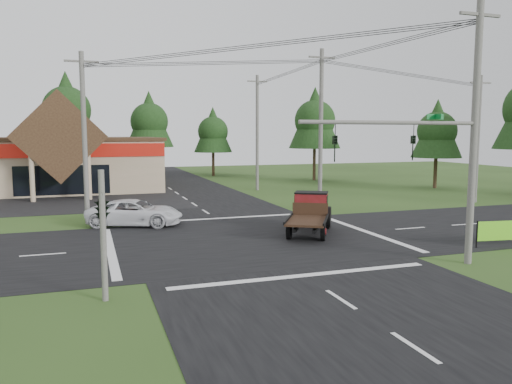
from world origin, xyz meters
name	(u,v)px	position (x,y,z in m)	size (l,w,h in m)	color
ground	(249,240)	(0.00, 0.00, 0.00)	(120.00, 120.00, 0.00)	#284117
road_ns	(249,240)	(0.00, 0.00, 0.01)	(12.00, 120.00, 0.02)	black
road_ew	(249,240)	(0.00, 0.00, 0.01)	(120.00, 12.00, 0.02)	black
parking_apron	(8,204)	(-14.00, 19.00, 0.01)	(28.00, 14.00, 0.02)	black
cvs_building	(3,162)	(-15.70, 29.57, 2.78)	(30.40, 18.20, 9.19)	tan
traffic_signal_mast	(440,162)	(5.82, -7.50, 4.43)	(8.12, 0.24, 7.00)	#595651
traffic_signal_corner	(102,196)	(-7.50, -7.32, 3.52)	(0.53, 2.48, 4.40)	#595651
utility_pole_nr	(474,132)	(7.50, -7.50, 5.64)	(2.00, 0.30, 11.00)	#595651
utility_pole_nw	(84,137)	(-8.00, 8.00, 5.39)	(2.00, 0.30, 10.50)	#595651
utility_pole_ne	(321,129)	(8.00, 8.00, 5.89)	(2.00, 0.30, 11.50)	#595651
utility_pole_far	(478,138)	(22.00, 8.00, 5.24)	(2.00, 0.30, 10.20)	#595651
utility_pole_n	(257,132)	(8.00, 22.00, 5.74)	(2.00, 0.30, 11.20)	#595651
tree_row_c	(66,108)	(-10.00, 41.00, 8.72)	(7.28, 7.28, 13.13)	#332316
tree_row_d	(149,120)	(0.00, 42.00, 7.38)	(6.16, 6.16, 11.11)	#332316
tree_row_e	(213,130)	(8.00, 40.00, 6.03)	(5.04, 5.04, 9.09)	#332316
tree_side_ne	(315,118)	(18.00, 30.00, 7.38)	(6.16, 6.16, 11.11)	#332316
tree_side_e_near	(437,129)	(26.00, 18.00, 6.03)	(5.04, 5.04, 9.09)	#332316
antique_flatbed_truck	(309,214)	(3.68, 0.48, 1.15)	(2.09, 5.48, 2.29)	#54110C
roadside_banner	(512,233)	(11.91, -5.55, 0.68)	(3.96, 0.12, 1.35)	#61C219
white_pickup	(135,213)	(-5.25, 6.33, 0.79)	(2.63, 5.69, 1.58)	white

